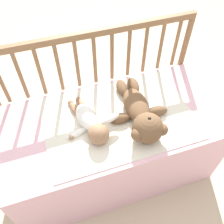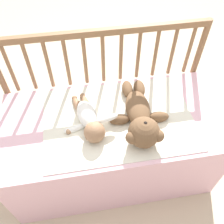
{
  "view_description": "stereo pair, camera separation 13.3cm",
  "coord_description": "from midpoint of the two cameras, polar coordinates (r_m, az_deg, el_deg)",
  "views": [
    {
      "loc": [
        -0.27,
        -0.8,
        1.62
      ],
      "look_at": [
        0.0,
        0.01,
        0.59
      ],
      "focal_mm": 40.0,
      "sensor_mm": 36.0,
      "label": 1
    },
    {
      "loc": [
        -0.14,
        -0.83,
        1.62
      ],
      "look_at": [
        0.0,
        0.01,
        0.59
      ],
      "focal_mm": 40.0,
      "sensor_mm": 36.0,
      "label": 2
    }
  ],
  "objects": [
    {
      "name": "crib_mattress",
      "position": [
        1.59,
        -2.33,
        -7.82
      ],
      "size": [
        1.23,
        0.6,
        0.53
      ],
      "color": "#EDB7C6",
      "rests_on": "ground_plane"
    },
    {
      "name": "ground_plane",
      "position": [
        1.82,
        -2.06,
        -12.23
      ],
      "size": [
        12.0,
        12.0,
        0.0
      ],
      "primitive_type": "plane",
      "color": "#C6B293"
    },
    {
      "name": "blanket",
      "position": [
        1.38,
        -1.38,
        -1.43
      ],
      "size": [
        0.82,
        0.55,
        0.01
      ],
      "color": "silver",
      "rests_on": "crib_mattress"
    },
    {
      "name": "teddy_bear",
      "position": [
        1.32,
        3.75,
        -0.74
      ],
      "size": [
        0.33,
        0.5,
        0.16
      ],
      "color": "brown",
      "rests_on": "crib_mattress"
    },
    {
      "name": "baby",
      "position": [
        1.32,
        -7.89,
        -2.57
      ],
      "size": [
        0.3,
        0.37,
        0.11
      ],
      "color": "white",
      "rests_on": "crib_mattress"
    },
    {
      "name": "crib_rail",
      "position": [
        1.52,
        -6.38,
        9.67
      ],
      "size": [
        1.23,
        0.04,
        0.89
      ],
      "color": "brown",
      "rests_on": "ground_plane"
    }
  ]
}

